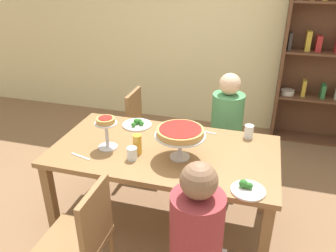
% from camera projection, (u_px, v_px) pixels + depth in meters
% --- Properties ---
extents(ground_plane, '(12.00, 12.00, 0.00)m').
position_uv_depth(ground_plane, '(165.00, 222.00, 2.95)').
color(ground_plane, '#846042').
extents(rear_partition, '(8.00, 0.12, 2.80)m').
position_uv_depth(rear_partition, '(214.00, 19.00, 4.23)').
color(rear_partition, beige).
rests_on(rear_partition, ground_plane).
extents(dining_table, '(1.74, 0.93, 0.74)m').
position_uv_depth(dining_table, '(165.00, 158.00, 2.66)').
color(dining_table, olive).
rests_on(dining_table, ground_plane).
extents(bookshelf, '(1.10, 0.30, 2.21)m').
position_uv_depth(bookshelf, '(333.00, 52.00, 3.85)').
color(bookshelf, brown).
rests_on(bookshelf, ground_plane).
extents(diner_far_right, '(0.34, 0.34, 1.15)m').
position_uv_depth(diner_far_right, '(225.00, 138.00, 3.30)').
color(diner_far_right, '#382D28').
rests_on(diner_far_right, ground_plane).
extents(chair_far_left, '(0.40, 0.40, 0.87)m').
position_uv_depth(chair_far_left, '(145.00, 127.00, 3.53)').
color(chair_far_left, olive).
rests_on(chair_far_left, ground_plane).
extents(chair_near_left, '(0.40, 0.40, 0.87)m').
position_uv_depth(chair_near_left, '(82.00, 237.00, 2.13)').
color(chair_near_left, olive).
rests_on(chair_near_left, ground_plane).
extents(deep_dish_pizza_stand, '(0.37, 0.37, 0.24)m').
position_uv_depth(deep_dish_pizza_stand, '(180.00, 133.00, 2.42)').
color(deep_dish_pizza_stand, silver).
rests_on(deep_dish_pizza_stand, dining_table).
extents(personal_pizza_stand, '(0.17, 0.17, 0.26)m').
position_uv_depth(personal_pizza_stand, '(106.00, 127.00, 2.56)').
color(personal_pizza_stand, silver).
rests_on(personal_pizza_stand, dining_table).
extents(salad_plate_near_diner, '(0.22, 0.22, 0.07)m').
position_uv_depth(salad_plate_near_diner, '(247.00, 188.00, 2.14)').
color(salad_plate_near_diner, white).
rests_on(salad_plate_near_diner, dining_table).
extents(salad_plate_far_diner, '(0.26, 0.26, 0.07)m').
position_uv_depth(salad_plate_far_diner, '(137.00, 124.00, 2.98)').
color(salad_plate_far_diner, white).
rests_on(salad_plate_far_diner, dining_table).
extents(beer_glass_amber_tall, '(0.07, 0.07, 0.15)m').
position_uv_depth(beer_glass_amber_tall, '(137.00, 144.00, 2.53)').
color(beer_glass_amber_tall, gold).
rests_on(beer_glass_amber_tall, dining_table).
extents(water_glass_clear_near, '(0.08, 0.08, 0.10)m').
position_uv_depth(water_glass_clear_near, '(132.00, 153.00, 2.46)').
color(water_glass_clear_near, white).
rests_on(water_glass_clear_near, dining_table).
extents(water_glass_clear_far, '(0.08, 0.08, 0.11)m').
position_uv_depth(water_glass_clear_far, '(249.00, 132.00, 2.76)').
color(water_glass_clear_far, white).
rests_on(water_glass_clear_far, dining_table).
extents(cutlery_fork_near, '(0.18, 0.04, 0.00)m').
position_uv_depth(cutlery_fork_near, '(206.00, 132.00, 2.88)').
color(cutlery_fork_near, silver).
rests_on(cutlery_fork_near, dining_table).
extents(cutlery_knife_near, '(0.18, 0.02, 0.00)m').
position_uv_depth(cutlery_knife_near, '(108.00, 120.00, 3.08)').
color(cutlery_knife_near, silver).
rests_on(cutlery_knife_near, dining_table).
extents(cutlery_fork_far, '(0.18, 0.06, 0.00)m').
position_uv_depth(cutlery_fork_far, '(80.00, 156.00, 2.51)').
color(cutlery_fork_far, silver).
rests_on(cutlery_fork_far, dining_table).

